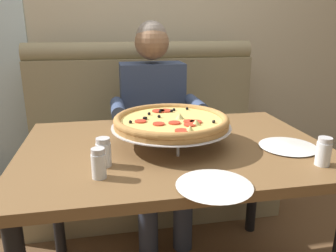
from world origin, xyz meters
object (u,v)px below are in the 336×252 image
shaker_oregano (99,165)px  shaker_pepper_flakes (323,153)px  plate_near_left (288,145)px  pizza (171,122)px  booth_bench (148,147)px  shaker_parmesan (104,154)px  diner_main (155,115)px  plate_near_right (214,184)px  dining_table (174,164)px

shaker_oregano → shaker_pepper_flakes: size_ratio=0.99×
plate_near_left → shaker_oregano: bearing=-169.7°
pizza → plate_near_left: bearing=-15.1°
pizza → booth_bench: bearing=89.3°
shaker_parmesan → plate_near_left: shaker_parmesan is taller
booth_bench → pizza: 1.02m
diner_main → plate_near_right: (0.03, -1.05, 0.05)m
shaker_parmesan → shaker_oregano: bearing=-99.8°
plate_near_right → plate_near_left: bearing=33.7°
shaker_oregano → dining_table: bearing=39.9°
shaker_oregano → plate_near_right: size_ratio=0.43×
diner_main → pizza: diner_main is taller
booth_bench → shaker_oregano: (-0.31, -1.18, 0.40)m
shaker_parmesan → plate_near_left: (0.76, 0.04, -0.04)m
shaker_parmesan → pizza: bearing=31.2°
plate_near_right → shaker_oregano: bearing=159.0°
booth_bench → shaker_oregano: size_ratio=15.87×
booth_bench → dining_table: bearing=-90.0°
shaker_pepper_flakes → plate_near_right: shaker_pepper_flakes is taller
diner_main → shaker_pepper_flakes: (0.48, -0.96, 0.09)m
shaker_pepper_flakes → plate_near_left: shaker_pepper_flakes is taller
diner_main → shaker_pepper_flakes: bearing=-63.7°
dining_table → plate_near_right: size_ratio=5.23×
pizza → dining_table: bearing=-34.5°
plate_near_left → pizza: bearing=164.9°
shaker_pepper_flakes → plate_near_right: bearing=-168.5°
pizza → shaker_pepper_flakes: size_ratio=4.75×
dining_table → shaker_parmesan: size_ratio=12.06×
pizza → shaker_oregano: size_ratio=4.82×
booth_bench → diner_main: bearing=-86.7°
shaker_oregano → plate_near_left: (0.78, 0.14, -0.03)m
shaker_parmesan → shaker_pepper_flakes: size_ratio=1.00×
dining_table → plate_near_right: (0.05, -0.40, 0.10)m
dining_table → plate_near_left: size_ratio=5.36×
dining_table → pizza: (-0.01, 0.01, 0.19)m
shaker_pepper_flakes → shaker_parmesan: bearing=169.6°
shaker_parmesan → plate_near_left: 0.77m
diner_main → shaker_parmesan: (-0.31, -0.82, 0.09)m
diner_main → shaker_pepper_flakes: size_ratio=11.92×
shaker_parmesan → diner_main: bearing=69.1°
diner_main → shaker_parmesan: 0.88m
diner_main → plate_near_left: diner_main is taller
shaker_parmesan → dining_table: bearing=29.1°
plate_near_right → dining_table: bearing=96.6°
booth_bench → diner_main: (0.02, -0.27, 0.31)m
dining_table → shaker_pepper_flakes: 0.60m
shaker_oregano → shaker_parmesan: size_ratio=0.98×
pizza → plate_near_right: 0.42m
plate_near_left → plate_near_right: (-0.42, -0.28, 0.00)m
pizza → shaker_pepper_flakes: bearing=-32.2°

